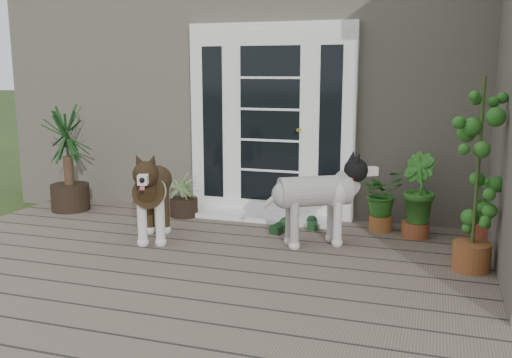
% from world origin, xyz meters
% --- Properties ---
extents(deck, '(6.20, 4.60, 0.12)m').
position_xyz_m(deck, '(0.00, 0.40, 0.06)').
color(deck, '#6B5B4C').
rests_on(deck, ground).
extents(house_main, '(7.40, 4.00, 3.10)m').
position_xyz_m(house_main, '(0.00, 4.65, 1.55)').
color(house_main, '#665E54').
rests_on(house_main, ground).
extents(door_unit, '(1.90, 0.14, 2.15)m').
position_xyz_m(door_unit, '(-0.20, 2.60, 1.19)').
color(door_unit, white).
rests_on(door_unit, deck).
extents(door_step, '(1.60, 0.40, 0.05)m').
position_xyz_m(door_step, '(-0.20, 2.40, 0.14)').
color(door_step, white).
rests_on(door_step, deck).
extents(brindle_dog, '(0.70, 1.02, 0.78)m').
position_xyz_m(brindle_dog, '(-1.01, 1.33, 0.51)').
color(brindle_dog, '#3D2B16').
rests_on(brindle_dog, deck).
extents(white_dog, '(0.99, 0.80, 0.76)m').
position_xyz_m(white_dog, '(0.52, 1.63, 0.50)').
color(white_dog, silver).
rests_on(white_dog, deck).
extents(spider_plant, '(0.60, 0.60, 0.56)m').
position_xyz_m(spider_plant, '(-1.12, 2.24, 0.40)').
color(spider_plant, '#889E61').
rests_on(spider_plant, deck).
extents(yucca, '(0.85, 0.85, 1.23)m').
position_xyz_m(yucca, '(-2.53, 2.09, 0.73)').
color(yucca, black).
rests_on(yucca, deck).
extents(herb_a, '(0.62, 0.62, 0.56)m').
position_xyz_m(herb_a, '(1.07, 2.33, 0.40)').
color(herb_a, '#1D5718').
rests_on(herb_a, deck).
extents(herb_b, '(0.57, 0.57, 0.62)m').
position_xyz_m(herb_b, '(1.43, 2.18, 0.43)').
color(herb_b, '#174F16').
rests_on(herb_b, deck).
extents(herb_c, '(0.32, 0.32, 0.49)m').
position_xyz_m(herb_c, '(2.10, 2.40, 0.36)').
color(herb_c, '#225F1B').
rests_on(herb_c, deck).
extents(sapling, '(0.52, 0.52, 1.65)m').
position_xyz_m(sapling, '(1.91, 1.36, 0.94)').
color(sapling, '#1D4F16').
rests_on(sapling, deck).
extents(clog_left, '(0.21, 0.32, 0.09)m').
position_xyz_m(clog_left, '(0.38, 2.21, 0.16)').
color(clog_left, '#163919').
rests_on(clog_left, deck).
extents(clog_right, '(0.24, 0.37, 0.10)m').
position_xyz_m(clog_right, '(0.10, 1.97, 0.17)').
color(clog_right, black).
rests_on(clog_right, deck).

